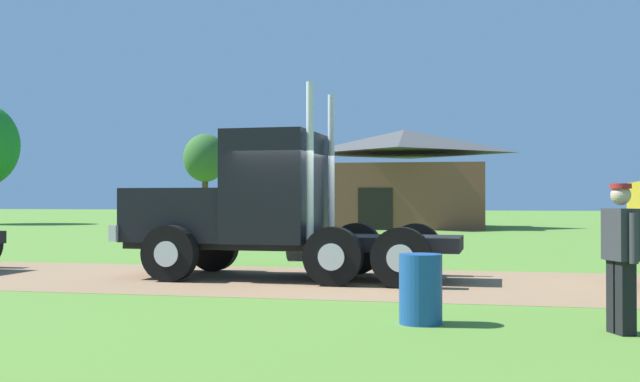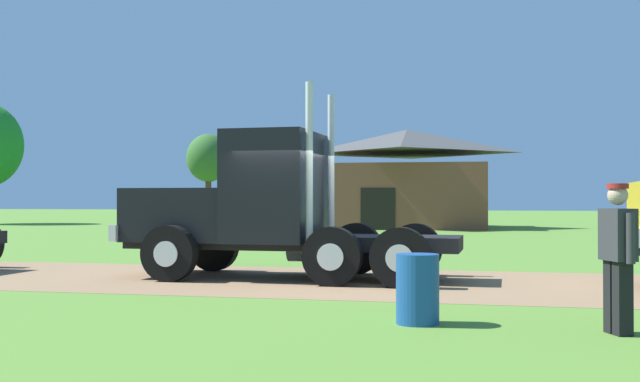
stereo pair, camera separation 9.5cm
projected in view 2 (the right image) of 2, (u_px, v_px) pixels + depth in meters
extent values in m
plane|color=#55832F|center=(306.00, 281.00, 14.82)|extent=(200.00, 200.00, 0.00)
cube|color=#8D6D4D|center=(306.00, 280.00, 14.82)|extent=(120.00, 5.50, 0.01)
cube|color=black|center=(292.00, 242.00, 15.25)|extent=(6.70, 1.66, 0.28)
cube|color=black|center=(188.00, 214.00, 15.79)|extent=(2.22, 2.05, 1.08)
cube|color=silver|center=(138.00, 231.00, 16.06)|extent=(0.21, 2.20, 0.32)
cube|color=black|center=(276.00, 187.00, 15.34)|extent=(1.67, 2.32, 2.20)
cube|color=#2D3D4C|center=(237.00, 166.00, 15.55)|extent=(0.08, 1.91, 0.97)
cylinder|color=silver|center=(309.00, 163.00, 14.24)|extent=(0.14, 0.14, 3.06)
cylinder|color=silver|center=(331.00, 167.00, 16.00)|extent=(0.14, 0.14, 3.06)
cylinder|color=silver|center=(312.00, 250.00, 16.18)|extent=(1.01, 0.54, 0.52)
cylinder|color=black|center=(169.00, 253.00, 14.65)|extent=(1.09, 0.32, 1.09)
cylinder|color=silver|center=(166.00, 254.00, 14.49)|extent=(0.49, 0.05, 0.49)
cylinder|color=black|center=(214.00, 246.00, 16.87)|extent=(1.09, 0.32, 1.09)
cylinder|color=silver|center=(217.00, 246.00, 17.02)|extent=(0.49, 0.05, 0.49)
cylinder|color=black|center=(400.00, 258.00, 13.57)|extent=(1.09, 0.32, 1.09)
cylinder|color=silver|center=(399.00, 258.00, 13.42)|extent=(0.49, 0.05, 0.49)
cylinder|color=black|center=(416.00, 249.00, 15.79)|extent=(1.09, 0.32, 1.09)
cylinder|color=silver|center=(416.00, 249.00, 15.95)|extent=(0.49, 0.05, 0.49)
cylinder|color=black|center=(332.00, 256.00, 13.87)|extent=(1.09, 0.32, 1.09)
cylinder|color=silver|center=(330.00, 257.00, 13.72)|extent=(0.49, 0.05, 0.49)
cylinder|color=black|center=(356.00, 249.00, 16.09)|extent=(1.09, 0.32, 1.09)
cylinder|color=silver|center=(358.00, 248.00, 16.25)|extent=(0.49, 0.05, 0.49)
cube|color=silver|center=(631.00, 235.00, 13.67)|extent=(0.25, 2.15, 0.32)
cube|color=#2D2D33|center=(618.00, 235.00, 8.93)|extent=(0.40, 0.51, 0.61)
sphere|color=tan|center=(618.00, 195.00, 8.93)|extent=(0.23, 0.23, 0.23)
cylinder|color=maroon|center=(618.00, 186.00, 8.93)|extent=(0.25, 0.25, 0.06)
cube|color=black|center=(623.00, 298.00, 8.82)|extent=(0.23, 0.21, 0.86)
cube|color=black|center=(614.00, 296.00, 9.02)|extent=(0.23, 0.21, 0.86)
cylinder|color=#2D2D33|center=(631.00, 238.00, 8.66)|extent=(0.10, 0.10, 0.58)
cylinder|color=#2D2D33|center=(606.00, 236.00, 9.20)|extent=(0.10, 0.10, 0.58)
cylinder|color=#19478C|center=(418.00, 289.00, 9.66)|extent=(0.55, 0.55, 0.89)
cube|color=brown|center=(407.00, 196.00, 43.14)|extent=(9.01, 8.07, 3.53)
pyramid|color=#474747|center=(407.00, 142.00, 43.17)|extent=(9.46, 8.47, 1.36)
cube|color=black|center=(378.00, 209.00, 39.56)|extent=(1.80, 0.15, 2.20)
cylinder|color=#513823|center=(208.00, 198.00, 55.90)|extent=(0.44, 0.44, 3.38)
ellipsoid|color=#326029|center=(208.00, 158.00, 55.93)|extent=(3.21, 3.21, 3.54)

